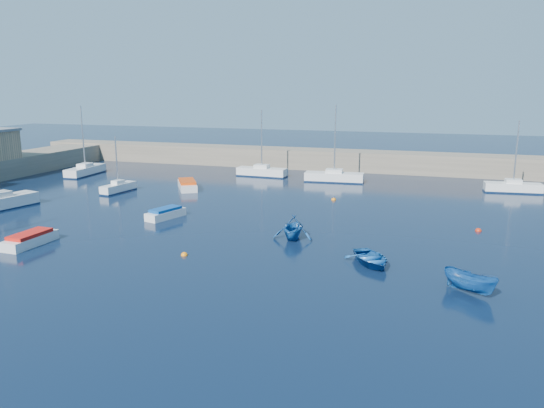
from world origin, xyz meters
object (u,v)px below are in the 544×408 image
(sailboat_6, at_px, (334,177))
(dinghy_center, at_px, (371,259))
(sailboat_4, at_px, (85,170))
(motorboat_0, at_px, (30,239))
(motorboat_2, at_px, (187,185))
(motorboat_1, at_px, (166,213))
(sailboat_5, at_px, (262,172))
(dinghy_right, at_px, (470,282))
(sailboat_3, at_px, (118,188))
(sailboat_7, at_px, (513,187))
(dinghy_left, at_px, (293,227))
(sailboat_2, at_px, (0,203))

(sailboat_6, height_order, dinghy_center, sailboat_6)
(sailboat_4, relative_size, motorboat_0, 2.07)
(motorboat_0, height_order, motorboat_2, motorboat_2)
(sailboat_4, relative_size, motorboat_1, 2.22)
(motorboat_0, bearing_deg, sailboat_5, 81.39)
(motorboat_0, bearing_deg, dinghy_right, 1.70)
(sailboat_5, distance_m, motorboat_0, 33.74)
(sailboat_4, bearing_deg, motorboat_2, -19.18)
(dinghy_right, bearing_deg, sailboat_3, 95.04)
(sailboat_7, xyz_separation_m, dinghy_center, (-11.37, -28.29, -0.18))
(sailboat_3, height_order, sailboat_5, sailboat_5)
(motorboat_1, height_order, dinghy_right, dinghy_right)
(sailboat_3, distance_m, dinghy_center, 32.70)
(sailboat_5, relative_size, motorboat_2, 1.63)
(sailboat_3, bearing_deg, dinghy_right, -20.25)
(sailboat_5, height_order, sailboat_6, sailboat_6)
(dinghy_left, bearing_deg, dinghy_center, -37.88)
(sailboat_4, height_order, dinghy_left, sailboat_4)
(sailboat_3, xyz_separation_m, motorboat_1, (10.41, -8.65, -0.09))
(sailboat_5, relative_size, dinghy_left, 2.45)
(sailboat_6, distance_m, motorboat_2, 17.33)
(sailboat_2, distance_m, sailboat_5, 30.08)
(sailboat_6, height_order, motorboat_2, sailboat_6)
(sailboat_2, xyz_separation_m, motorboat_1, (16.11, 1.67, -0.23))
(sailboat_3, bearing_deg, sailboat_6, 41.11)
(sailboat_3, height_order, motorboat_0, sailboat_3)
(sailboat_5, xyz_separation_m, motorboat_0, (-6.13, -33.18, -0.16))
(sailboat_4, height_order, motorboat_1, sailboat_4)
(sailboat_4, xyz_separation_m, motorboat_0, (15.70, -27.33, -0.16))
(dinghy_center, bearing_deg, motorboat_0, 156.40)
(motorboat_2, bearing_deg, sailboat_6, 1.23)
(dinghy_center, distance_m, dinghy_left, 7.49)
(sailboat_5, height_order, motorboat_0, sailboat_5)
(sailboat_7, bearing_deg, sailboat_2, 111.34)
(sailboat_5, height_order, dinghy_left, sailboat_5)
(motorboat_1, bearing_deg, sailboat_5, 104.90)
(sailboat_3, bearing_deg, motorboat_1, -31.50)
(sailboat_2, relative_size, dinghy_left, 2.68)
(sailboat_4, bearing_deg, motorboat_0, -63.55)
(sailboat_4, distance_m, sailboat_5, 22.61)
(sailboat_6, height_order, dinghy_right, sailboat_6)
(sailboat_5, bearing_deg, dinghy_right, -142.43)
(sailboat_2, bearing_deg, motorboat_1, 17.95)
(sailboat_3, height_order, motorboat_2, sailboat_3)
(sailboat_2, bearing_deg, motorboat_2, 62.31)
(sailboat_6, xyz_separation_m, sailboat_7, (19.44, -0.63, -0.04))
(dinghy_center, bearing_deg, dinghy_right, -60.05)
(sailboat_4, bearing_deg, sailboat_2, -79.01)
(sailboat_2, xyz_separation_m, sailboat_6, (26.40, 23.70, -0.05))
(sailboat_3, height_order, dinghy_left, sailboat_3)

